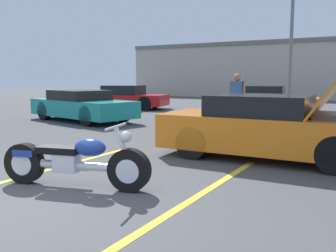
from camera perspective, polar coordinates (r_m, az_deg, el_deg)
name	(u,v)px	position (r m, az deg, el deg)	size (l,w,h in m)	color
ground_plane	(8,210)	(5.06, -23.19, -11.73)	(80.00, 80.00, 0.00)	#474749
parking_stripe_foreground	(39,172)	(6.78, -19.04, -6.67)	(0.12, 5.06, 0.01)	yellow
parking_stripe_middle	(191,200)	(5.03, 3.58, -11.20)	(0.12, 5.06, 0.01)	yellow
far_building	(328,68)	(30.59, 23.15, 8.19)	(32.00, 4.20, 4.40)	#B2AD9E
light_pole	(293,24)	(20.84, 18.57, 14.50)	(1.21, 0.28, 7.86)	slate
motorcycle	(74,162)	(5.68, -14.07, -5.29)	(2.28, 0.90, 0.94)	black
show_car_hood_open	(269,127)	(7.67, 15.12, -0.21)	(4.24, 1.86, 2.07)	orange
parked_car_mid_left_row	(82,106)	(14.23, -12.98, 3.02)	(4.72, 2.67, 1.14)	teal
parked_car_left_row	(126,98)	(19.44, -6.38, 4.33)	(4.42, 2.88, 1.21)	red
parked_car_mid_right_row	(262,102)	(15.98, 14.19, 3.58)	(4.49, 2.40, 1.27)	orange
spectator_near_motorcycle	(237,96)	(11.89, 10.47, 4.49)	(0.52, 0.23, 1.72)	#38476B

